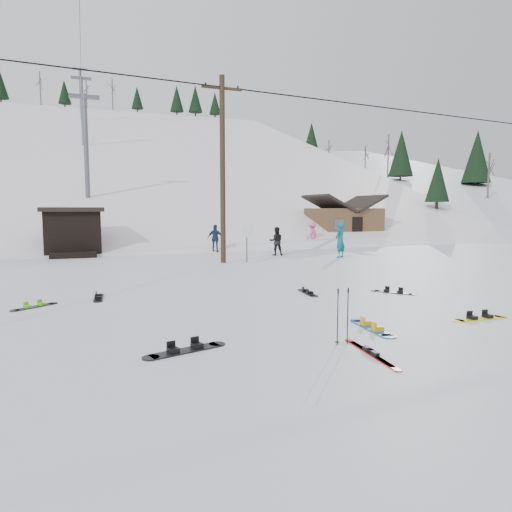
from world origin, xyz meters
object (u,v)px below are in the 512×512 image
object	(u,v)px
utility_pole	(223,167)
cabin	(343,224)
hero_snowboard	(372,327)
hero_skis	(371,353)

from	to	relation	value
utility_pole	cabin	bearing A→B (deg)	37.56
hero_snowboard	hero_skis	bearing A→B (deg)	150.04
cabin	hero_snowboard	bearing A→B (deg)	-120.23
utility_pole	hero_snowboard	bearing A→B (deg)	-92.31
cabin	hero_snowboard	distance (m)	26.92
hero_skis	cabin	bearing A→B (deg)	65.64
utility_pole	hero_skis	distance (m)	15.54
cabin	utility_pole	bearing A→B (deg)	-142.44
cabin	hero_skis	distance (m)	28.77
utility_pole	hero_snowboard	xyz separation A→B (m)	(-0.53, -13.23, -4.65)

